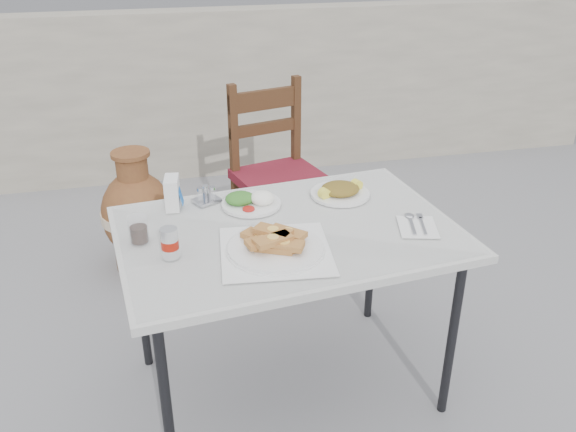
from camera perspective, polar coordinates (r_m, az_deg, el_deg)
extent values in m
plane|color=slate|center=(2.71, 1.79, -15.52)|extent=(80.00, 80.00, 0.00)
cylinder|color=black|center=(2.13, -11.28, -17.22)|extent=(0.04, 0.04, 0.71)
cylinder|color=black|center=(2.45, 15.08, -11.07)|extent=(0.04, 0.04, 0.71)
cylinder|color=black|center=(2.67, -13.65, -7.34)|extent=(0.04, 0.04, 0.71)
cylinder|color=black|center=(2.93, 7.84, -3.51)|extent=(0.04, 0.04, 0.71)
cube|color=white|center=(2.27, 0.00, -1.63)|extent=(1.33, 0.98, 0.03)
cube|color=white|center=(2.27, 0.00, -1.24)|extent=(1.29, 0.93, 0.01)
cube|color=silver|center=(2.12, -1.17, -3.27)|extent=(0.42, 0.42, 0.00)
cylinder|color=silver|center=(2.11, -1.17, -3.04)|extent=(0.33, 0.33, 0.02)
cylinder|color=silver|center=(2.12, -1.17, -3.15)|extent=(0.35, 0.35, 0.01)
cylinder|color=silver|center=(2.44, -3.45, 1.14)|extent=(0.24, 0.24, 0.01)
ellipsoid|color=white|center=(2.43, -2.42, 1.69)|extent=(0.10, 0.10, 0.05)
ellipsoid|color=#2E631C|center=(2.44, -4.52, 1.66)|extent=(0.12, 0.11, 0.05)
cylinder|color=#B01712|center=(2.38, -3.71, 0.67)|extent=(0.05, 0.05, 0.01)
cylinder|color=silver|center=(2.54, 4.89, 2.09)|extent=(0.25, 0.25, 0.01)
ellipsoid|color=#26691A|center=(2.53, 4.91, 2.55)|extent=(0.16, 0.15, 0.05)
cylinder|color=yellow|center=(2.48, 3.41, 2.11)|extent=(0.05, 0.05, 0.04)
cylinder|color=yellow|center=(2.57, 6.43, 2.93)|extent=(0.05, 0.05, 0.04)
cylinder|color=silver|center=(2.10, -11.00, -2.49)|extent=(0.06, 0.06, 0.11)
cylinder|color=#A4180B|center=(2.10, -10.99, -2.60)|extent=(0.06, 0.06, 0.03)
cylinder|color=#B8B8BF|center=(2.07, -11.13, -1.24)|extent=(0.05, 0.05, 0.00)
cylinder|color=white|center=(2.22, -13.82, -1.21)|extent=(0.07, 0.07, 0.10)
cylinder|color=black|center=(2.23, -13.76, -1.65)|extent=(0.06, 0.06, 0.06)
cube|color=silver|center=(2.44, -10.78, 2.14)|extent=(0.07, 0.11, 0.13)
cube|color=blue|center=(2.44, -10.01, 1.95)|extent=(0.02, 0.06, 0.07)
cube|color=#B8B8BF|center=(2.50, -7.64, 1.48)|extent=(0.13, 0.12, 0.01)
cylinder|color=white|center=(2.46, -8.21, 1.99)|extent=(0.02, 0.02, 0.06)
cylinder|color=white|center=(2.46, -7.06, 2.10)|extent=(0.02, 0.02, 0.06)
cylinder|color=#B8B8BF|center=(2.50, -7.73, 2.31)|extent=(0.03, 0.03, 0.05)
cube|color=silver|center=(2.32, 12.03, -1.00)|extent=(0.18, 0.21, 0.00)
cube|color=#B8B8BF|center=(2.32, 11.56, -0.88)|extent=(0.05, 0.14, 0.00)
ellipsoid|color=#B8B8BF|center=(2.39, 11.29, 0.05)|extent=(0.04, 0.05, 0.01)
cube|color=#B8B8BF|center=(2.33, 12.52, -0.89)|extent=(0.05, 0.14, 0.00)
cube|color=#B8B8BF|center=(2.40, 12.22, -0.01)|extent=(0.03, 0.04, 0.00)
cube|color=#35180E|center=(3.20, -2.07, -2.81)|extent=(0.05, 0.05, 0.48)
cube|color=#35180E|center=(3.37, 3.80, -1.31)|extent=(0.05, 0.05, 0.48)
cube|color=#35180E|center=(3.51, -4.79, -0.07)|extent=(0.05, 0.05, 0.48)
cube|color=#35180E|center=(3.66, 0.71, 1.18)|extent=(0.05, 0.05, 0.48)
cube|color=maroon|center=(3.32, -0.61, 3.40)|extent=(0.55, 0.55, 0.05)
cube|color=#35180E|center=(3.32, -5.12, 7.73)|extent=(0.05, 0.05, 0.53)
cube|color=#35180E|center=(3.47, 0.75, 8.72)|extent=(0.05, 0.05, 0.53)
cube|color=#35180E|center=(3.34, -2.17, 10.83)|extent=(0.42, 0.14, 0.11)
cube|color=#35180E|center=(3.39, -2.12, 8.24)|extent=(0.42, 0.14, 0.06)
cylinder|color=brown|center=(3.58, -13.39, -3.94)|extent=(0.30, 0.30, 0.07)
ellipsoid|color=brown|center=(3.44, -13.89, 0.18)|extent=(0.39, 0.39, 0.49)
cylinder|color=#C8B292|center=(3.44, -13.89, 0.18)|extent=(0.40, 0.40, 0.06)
cylinder|color=brown|center=(3.33, -14.39, 4.32)|extent=(0.17, 0.17, 0.15)
cylinder|color=brown|center=(3.30, -14.56, 5.66)|extent=(0.20, 0.20, 0.02)
cube|color=#A09986|center=(4.63, -6.04, 11.34)|extent=(6.00, 0.25, 1.20)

